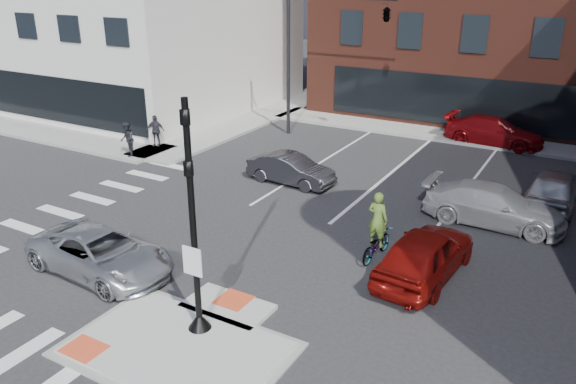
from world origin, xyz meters
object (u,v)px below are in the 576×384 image
Objects in this scene: bg_car_silver at (554,188)px; pedestrian_b at (155,131)px; cyclist at (377,236)px; silver_suv at (101,253)px; pedestrian_a at (127,139)px; bg_car_dark at (291,169)px; bg_car_red at (494,131)px; white_pickup at (494,205)px; red_sedan at (425,254)px.

bg_car_silver is 2.80× the size of pedestrian_b.
bg_car_silver is 8.70m from cyclist.
silver_suv is at bearing 40.79° from cyclist.
pedestrian_a is 1.04× the size of pedestrian_b.
pedestrian_a reaches higher than bg_car_dark.
bg_car_red is 2.22× the size of cyclist.
bg_car_red reaches higher than bg_car_dark.
white_pickup is 17.18m from pedestrian_b.
red_sedan is 2.01× the size of cyclist.
red_sedan is at bearing -171.08° from bg_car_red.
pedestrian_b is at bearing 87.08° from white_pickup.
pedestrian_a is at bearing -111.16° from pedestrian_b.
white_pickup is at bearing -41.75° from silver_suv.
cyclist is at bearing -8.89° from red_sedan.
bg_car_silver is (11.35, 12.59, 0.09)m from silver_suv.
pedestrian_a is (-16.14, 4.00, 0.21)m from red_sedan.
pedestrian_b is (-8.66, 1.00, 0.32)m from bg_car_dark.
pedestrian_a is (-17.15, -1.02, 0.26)m from white_pickup.
pedestrian_b is at bearing 7.40° from bg_car_silver.
cyclist is at bearing -50.57° from silver_suv.
cyclist reaches higher than silver_suv.
silver_suv is 2.91× the size of pedestrian_a.
red_sedan is at bearing 72.72° from bg_car_silver.
silver_suv is 0.96× the size of bg_car_red.
pedestrian_a reaches higher than bg_car_red.
bg_car_silver is at bearing -148.64° from bg_car_red.
red_sedan reaches higher than bg_car_red.
pedestrian_a is at bearing -9.51° from cyclist.
white_pickup reaches higher than silver_suv.
cyclist is at bearing -177.47° from bg_car_red.
red_sedan reaches higher than bg_car_silver.
bg_car_dark is 10.59m from bg_car_silver.
bg_car_red is (-2.05, 10.48, 0.01)m from white_pickup.
bg_car_dark is (1.16, 9.68, -0.04)m from silver_suv.
red_sedan is 1.18× the size of bg_car_dark.
cyclist reaches higher than bg_car_silver.
white_pickup is at bearing -86.51° from bg_car_dark.
pedestrian_b reaches higher than bg_car_red.
bg_car_red is (-3.75, 7.59, -0.04)m from bg_car_silver.
pedestrian_b is (-16.14, 6.00, 0.18)m from red_sedan.
red_sedan is 0.92× the size of white_pickup.
bg_car_silver is (2.71, 7.91, -0.01)m from red_sedan.
bg_car_red is at bearing -81.52° from red_sedan.
bg_car_silver is (1.70, 2.89, 0.05)m from white_pickup.
bg_car_dark is at bearing -27.75° from pedestrian_b.
white_pickup is 2.19× the size of cyclist.
bg_car_silver reaches higher than bg_car_red.
red_sedan is 16.63m from pedestrian_a.
red_sedan is at bearing 29.85° from pedestrian_a.
pedestrian_b is (-17.15, 0.98, 0.23)m from white_pickup.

